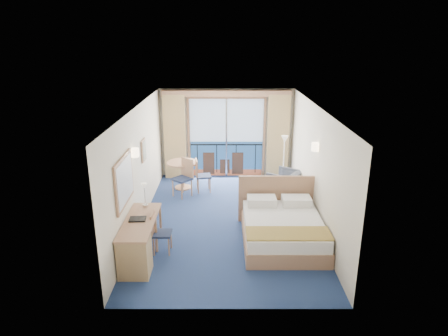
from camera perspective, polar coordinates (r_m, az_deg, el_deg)
floor at (r=9.57m, az=0.44°, el=-7.46°), size 6.50×6.50×0.00m
room_walls at (r=8.94m, az=0.47°, el=2.85°), size 4.04×6.54×2.72m
balcony_door at (r=12.21m, az=0.31°, el=4.02°), size 2.36×0.03×2.52m
curtain_left at (r=12.13m, az=-7.01°, el=4.41°), size 0.65×0.22×2.55m
curtain_right at (r=12.15m, az=7.71°, el=4.41°), size 0.65×0.22×2.55m
pelmet at (r=11.82m, az=0.37°, el=10.63°), size 3.80×0.25×0.18m
mirror at (r=7.82m, az=-14.06°, el=-1.79°), size 0.05×1.25×0.95m
wall_print at (r=9.61m, az=-11.40°, el=2.49°), size 0.04×0.42×0.52m
sconce_left at (r=8.55m, az=-12.62°, el=2.17°), size 0.18×0.18×0.18m
sconce_right at (r=9.00m, az=12.94°, el=2.96°), size 0.18×0.18×0.18m
bed at (r=8.60m, az=8.32°, el=-8.45°), size 1.80×2.13×1.13m
nightstand at (r=9.80m, az=10.81°, el=-5.30°), size 0.44×0.42×0.58m
phone at (r=9.69m, az=10.97°, el=-3.44°), size 0.22×0.19×0.09m
armchair at (r=10.98m, az=8.67°, el=-2.15°), size 1.09×1.09×0.72m
floor_lamp at (r=11.33m, az=8.62°, el=2.75°), size 0.21×0.21×1.53m
desk at (r=7.66m, az=-12.48°, el=-11.23°), size 0.59×1.71×0.80m
desk_chair at (r=8.15m, az=-9.40°, el=-8.75°), size 0.38×0.38×0.86m
folder at (r=7.92m, az=-12.24°, el=-7.14°), size 0.33×0.25×0.03m
desk_lamp at (r=8.36m, az=-11.31°, el=-3.08°), size 0.13×0.13×0.49m
round_table at (r=11.39m, az=-5.95°, el=-0.05°), size 0.87×0.87×0.78m
table_chair_a at (r=11.12m, az=-3.37°, el=-0.79°), size 0.47×0.46×0.94m
table_chair_b at (r=10.86m, az=-5.69°, el=-1.03°), size 0.63×0.63×1.03m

